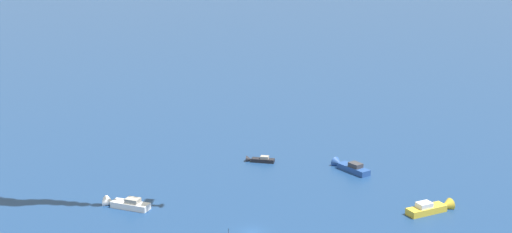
# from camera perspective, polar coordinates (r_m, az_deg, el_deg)

# --- Properties ---
(ground_plane) EXTENTS (2000.00, 2000.00, 0.00)m
(ground_plane) POSITION_cam_1_polar(r_m,az_deg,el_deg) (134.64, -0.35, -9.58)
(ground_plane) COLOR navy
(motorboat_near_centre) EXTENTS (10.82, 8.07, 3.17)m
(motorboat_near_centre) POSITION_cam_1_polar(r_m,az_deg,el_deg) (147.73, 14.52, -7.42)
(motorboat_near_centre) COLOR gold
(motorboat_near_centre) RESTS_ON ground_plane
(motorboat_far_port) EXTENTS (4.23, 7.43, 2.10)m
(motorboat_far_port) POSITION_cam_1_polar(r_m,az_deg,el_deg) (173.06, 0.25, -3.64)
(motorboat_far_port) COLOR black
(motorboat_far_port) RESTS_ON ground_plane
(motorboat_far_stbd) EXTENTS (4.57, 10.66, 3.00)m
(motorboat_far_stbd) POSITION_cam_1_polar(r_m,az_deg,el_deg) (147.94, -10.94, -7.18)
(motorboat_far_stbd) COLOR white
(motorboat_far_stbd) RESTS_ON ground_plane
(motorboat_offshore) EXTENTS (6.66, 11.23, 3.18)m
(motorboat_offshore) POSITION_cam_1_polar(r_m,az_deg,el_deg) (168.60, 7.80, -4.20)
(motorboat_offshore) COLOR #23478C
(motorboat_offshore) RESTS_ON ground_plane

